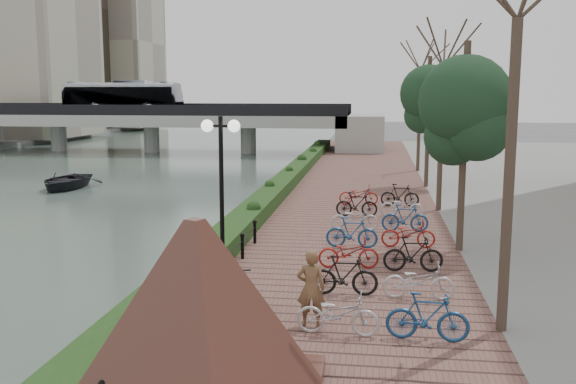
% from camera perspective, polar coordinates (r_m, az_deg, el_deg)
% --- Properties ---
extents(ground, '(220.00, 220.00, 0.00)m').
position_cam_1_polar(ground, '(13.69, -16.26, -14.99)').
color(ground, '#59595B').
rests_on(ground, ground).
extents(river_water, '(30.00, 130.00, 0.02)m').
position_cam_1_polar(river_water, '(42.02, -21.18, 0.82)').
color(river_water, '#4E625A').
rests_on(river_water, ground).
extents(promenade, '(8.00, 75.00, 0.50)m').
position_cam_1_polar(promenade, '(29.38, 5.13, -1.37)').
color(promenade, brown).
rests_on(promenade, ground).
extents(hedge, '(1.10, 56.00, 0.60)m').
position_cam_1_polar(hedge, '(32.07, -0.72, 0.52)').
color(hedge, '#133614').
rests_on(hedge, promenade).
extents(chain_fence, '(0.10, 14.10, 0.70)m').
position_cam_1_polar(chain_fence, '(14.68, -8.12, -9.51)').
color(chain_fence, black).
rests_on(chain_fence, promenade).
extents(granite_monument, '(5.45, 5.45, 3.07)m').
position_cam_1_polar(granite_monument, '(10.17, -8.11, -10.78)').
color(granite_monument, '#4C2320').
rests_on(granite_monument, promenade).
extents(lamppost, '(1.02, 0.32, 4.35)m').
position_cam_1_polar(lamppost, '(16.60, -5.96, 2.68)').
color(lamppost, black).
rests_on(lamppost, promenade).
extents(motorcycle, '(0.82, 1.43, 0.85)m').
position_cam_1_polar(motorcycle, '(14.76, -3.88, -9.02)').
color(motorcycle, black).
rests_on(motorcycle, promenade).
extents(pedestrian, '(0.63, 0.43, 1.68)m').
position_cam_1_polar(pedestrian, '(13.78, 2.06, -8.53)').
color(pedestrian, brown).
rests_on(pedestrian, promenade).
extents(bicycle_parking, '(2.40, 17.32, 1.00)m').
position_cam_1_polar(bicycle_parking, '(20.84, 8.15, -3.64)').
color(bicycle_parking, silver).
rests_on(bicycle_parking, promenade).
extents(street_trees, '(3.20, 37.12, 6.80)m').
position_cam_1_polar(street_trees, '(24.28, 14.20, 4.42)').
color(street_trees, '#372A20').
rests_on(street_trees, promenade).
extents(bridge, '(36.00, 10.77, 6.50)m').
position_cam_1_polar(bridge, '(60.15, -12.58, 6.67)').
color(bridge, '#ABAAA5').
rests_on(bridge, ground).
extents(boat, '(3.28, 4.53, 0.93)m').
position_cam_1_polar(boat, '(38.55, -19.18, 0.96)').
color(boat, black).
rests_on(boat, river_water).
extents(far_buildings, '(35.00, 38.00, 38.00)m').
position_cam_1_polar(far_buildings, '(91.07, -24.18, 14.84)').
color(far_buildings, '#A6A18A').
rests_on(far_buildings, far_bank).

